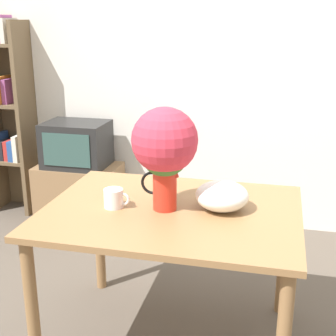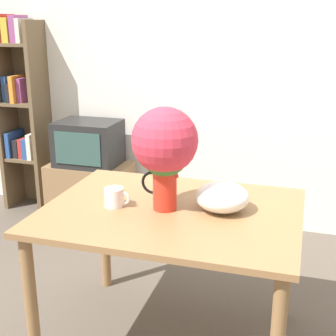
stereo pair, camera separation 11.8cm
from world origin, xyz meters
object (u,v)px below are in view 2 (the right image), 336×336
object	(u,v)px
coffee_mug	(115,197)
white_bowl	(222,197)
tv_set	(88,143)
flower_vase	(165,147)

from	to	relation	value
coffee_mug	white_bowl	size ratio (longest dim) A/B	0.50
white_bowl	tv_set	size ratio (longest dim) A/B	0.51
flower_vase	tv_set	bearing A→B (deg)	128.52
flower_vase	white_bowl	world-z (taller)	flower_vase
coffee_mug	white_bowl	bearing A→B (deg)	10.89
white_bowl	tv_set	distance (m)	1.87
coffee_mug	tv_set	xyz separation A→B (m)	(-0.83, 1.39, -0.13)
flower_vase	coffee_mug	size ratio (longest dim) A/B	3.84
coffee_mug	flower_vase	bearing A→B (deg)	8.96
flower_vase	tv_set	xyz separation A→B (m)	(-1.08, 1.35, -0.39)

